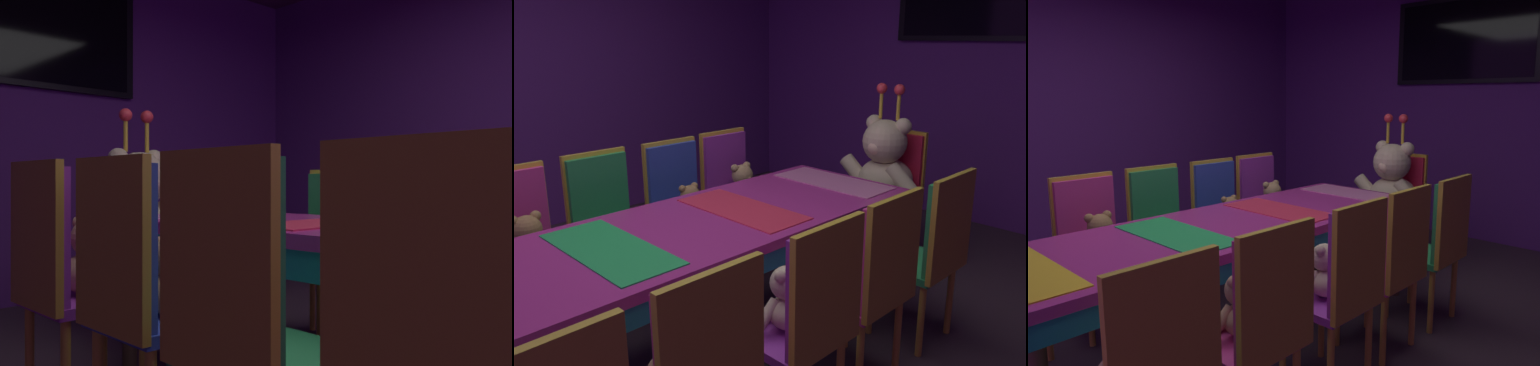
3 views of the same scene
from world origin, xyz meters
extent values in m
cube|color=#59267F|center=(0.00, 3.20, 1.40)|extent=(5.20, 0.12, 2.80)
cube|color=#B22D8C|center=(0.00, 0.00, 0.71)|extent=(0.90, 2.81, 0.05)
cube|color=teal|center=(0.00, 0.00, 0.64)|extent=(0.88, 2.75, 0.10)
cylinder|color=#4C3826|center=(0.38, 1.26, 0.34)|extent=(0.07, 0.07, 0.69)
cylinder|color=#4C3826|center=(-0.38, 1.26, 0.34)|extent=(0.07, 0.07, 0.69)
cube|color=#E52D4C|center=(0.00, 0.40, 0.74)|extent=(0.77, 0.32, 0.01)
cube|color=pink|center=(0.00, 1.19, 0.74)|extent=(0.77, 0.32, 0.01)
cube|color=#CC338C|center=(-0.87, -0.51, 0.71)|extent=(0.05, 0.38, 0.50)
cube|color=gold|center=(-0.89, -0.51, 0.71)|extent=(0.03, 0.41, 0.55)
ellipsoid|color=#9E7247|center=(-0.69, -0.51, 0.54)|extent=(0.19, 0.19, 0.15)
sphere|color=#9E7247|center=(-0.67, -0.51, 0.68)|extent=(0.15, 0.15, 0.15)
sphere|color=tan|center=(-0.62, -0.51, 0.67)|extent=(0.06, 0.06, 0.06)
sphere|color=#9E7247|center=(-0.69, -0.45, 0.74)|extent=(0.06, 0.06, 0.06)
sphere|color=#9E7247|center=(-0.69, -0.57, 0.74)|extent=(0.06, 0.06, 0.06)
cylinder|color=#9E7247|center=(-0.65, -0.41, 0.56)|extent=(0.05, 0.14, 0.13)
cube|color=#268C4C|center=(-0.71, 0.01, 0.44)|extent=(0.40, 0.40, 0.04)
cube|color=#268C4C|center=(-0.89, 0.01, 0.71)|extent=(0.05, 0.38, 0.50)
cube|color=gold|center=(-0.91, 0.01, 0.71)|extent=(0.03, 0.41, 0.55)
cube|color=#2D47B2|center=(-0.69, 0.54, 0.44)|extent=(0.40, 0.40, 0.04)
cube|color=#2D47B2|center=(-0.87, 0.54, 0.71)|extent=(0.05, 0.38, 0.50)
cube|color=gold|center=(-0.89, 0.54, 0.71)|extent=(0.03, 0.41, 0.55)
ellipsoid|color=#9E7247|center=(-0.69, 0.54, 0.53)|extent=(0.16, 0.16, 0.13)
sphere|color=#9E7247|center=(-0.67, 0.54, 0.65)|extent=(0.13, 0.13, 0.13)
sphere|color=tan|center=(-0.63, 0.54, 0.64)|extent=(0.05, 0.05, 0.05)
sphere|color=#9E7247|center=(-0.69, 0.59, 0.70)|extent=(0.05, 0.05, 0.05)
sphere|color=#9E7247|center=(-0.69, 0.49, 0.70)|extent=(0.05, 0.05, 0.05)
cylinder|color=#9E7247|center=(-0.65, 0.62, 0.54)|extent=(0.04, 0.11, 0.11)
cylinder|color=#9E7247|center=(-0.65, 0.46, 0.54)|extent=(0.04, 0.11, 0.11)
cylinder|color=#9E7247|center=(-0.58, 0.59, 0.49)|extent=(0.06, 0.12, 0.06)
cylinder|color=#9E7247|center=(-0.58, 0.50, 0.49)|extent=(0.06, 0.12, 0.06)
cube|color=purple|center=(-0.72, 1.04, 0.44)|extent=(0.40, 0.40, 0.04)
cube|color=purple|center=(-0.90, 1.04, 0.71)|extent=(0.05, 0.38, 0.50)
cube|color=gold|center=(-0.92, 1.04, 0.71)|extent=(0.03, 0.41, 0.55)
cylinder|color=gold|center=(-0.56, 1.20, 0.21)|extent=(0.04, 0.04, 0.42)
cylinder|color=gold|center=(-0.56, 0.88, 0.21)|extent=(0.04, 0.04, 0.42)
cylinder|color=gold|center=(-0.88, 1.20, 0.21)|extent=(0.04, 0.04, 0.42)
ellipsoid|color=tan|center=(-0.72, 1.04, 0.55)|extent=(0.19, 0.19, 0.16)
sphere|color=tan|center=(-0.70, 1.04, 0.68)|extent=(0.16, 0.16, 0.16)
sphere|color=tan|center=(-0.65, 1.04, 0.67)|extent=(0.06, 0.06, 0.06)
sphere|color=tan|center=(-0.72, 1.09, 0.74)|extent=(0.06, 0.06, 0.06)
sphere|color=tan|center=(-0.72, 0.98, 0.74)|extent=(0.06, 0.06, 0.06)
cylinder|color=tan|center=(-0.68, 1.13, 0.56)|extent=(0.05, 0.14, 0.13)
cylinder|color=tan|center=(-0.68, 0.94, 0.56)|extent=(0.05, 0.14, 0.13)
cylinder|color=tan|center=(-0.59, 1.09, 0.49)|extent=(0.07, 0.14, 0.07)
cylinder|color=tan|center=(-0.59, 0.98, 0.49)|extent=(0.07, 0.14, 0.07)
cube|color=purple|center=(0.70, 0.03, 0.44)|extent=(0.40, 0.40, 0.04)
cube|color=purple|center=(0.88, 0.03, 0.71)|extent=(0.05, 0.38, 0.50)
cube|color=gold|center=(0.90, 0.03, 0.71)|extent=(0.03, 0.41, 0.55)
cylinder|color=gold|center=(0.86, 0.19, 0.21)|extent=(0.04, 0.04, 0.42)
cylinder|color=gold|center=(0.54, 0.19, 0.21)|extent=(0.04, 0.04, 0.42)
ellipsoid|color=beige|center=(0.70, 0.03, 0.54)|extent=(0.18, 0.18, 0.14)
sphere|color=beige|center=(0.69, 0.03, 0.67)|extent=(0.14, 0.14, 0.14)
sphere|color=#FDDCAD|center=(0.64, 0.03, 0.66)|extent=(0.05, 0.05, 0.05)
sphere|color=beige|center=(0.70, -0.03, 0.72)|extent=(0.05, 0.05, 0.05)
sphere|color=beige|center=(0.70, 0.08, 0.72)|extent=(0.05, 0.05, 0.05)
cylinder|color=beige|center=(0.67, -0.06, 0.55)|extent=(0.05, 0.13, 0.12)
cylinder|color=beige|center=(0.67, 0.12, 0.55)|extent=(0.05, 0.13, 0.12)
cylinder|color=beige|center=(0.59, -0.02, 0.49)|extent=(0.06, 0.13, 0.06)
cylinder|color=beige|center=(0.59, 0.08, 0.49)|extent=(0.06, 0.13, 0.06)
cube|color=#CC338C|center=(0.69, 0.51, 0.44)|extent=(0.40, 0.40, 0.04)
cube|color=#CC338C|center=(0.87, 0.51, 0.71)|extent=(0.05, 0.38, 0.50)
cube|color=gold|center=(0.89, 0.51, 0.71)|extent=(0.03, 0.41, 0.55)
cylinder|color=gold|center=(0.85, 0.67, 0.21)|extent=(0.04, 0.04, 0.42)
cylinder|color=gold|center=(0.85, 0.35, 0.21)|extent=(0.04, 0.04, 0.42)
cylinder|color=gold|center=(0.53, 0.67, 0.21)|extent=(0.04, 0.04, 0.42)
cylinder|color=gold|center=(0.53, 0.35, 0.21)|extent=(0.04, 0.04, 0.42)
ellipsoid|color=tan|center=(0.69, 0.51, 0.54)|extent=(0.19, 0.19, 0.15)
sphere|color=tan|center=(0.67, 0.51, 0.68)|extent=(0.15, 0.15, 0.15)
sphere|color=tan|center=(0.62, 0.51, 0.67)|extent=(0.06, 0.06, 0.06)
sphere|color=tan|center=(0.69, 0.45, 0.74)|extent=(0.06, 0.06, 0.06)
sphere|color=tan|center=(0.69, 0.57, 0.74)|extent=(0.06, 0.06, 0.06)
cylinder|color=tan|center=(0.65, 0.42, 0.56)|extent=(0.05, 0.13, 0.13)
cylinder|color=tan|center=(0.65, 0.61, 0.56)|extent=(0.05, 0.13, 0.13)
cylinder|color=tan|center=(0.57, 0.46, 0.49)|extent=(0.07, 0.14, 0.07)
cylinder|color=tan|center=(0.57, 0.56, 0.49)|extent=(0.07, 0.14, 0.07)
cube|color=#268C4C|center=(0.70, 1.04, 0.44)|extent=(0.40, 0.40, 0.04)
cube|color=#268C4C|center=(0.88, 1.04, 0.71)|extent=(0.05, 0.38, 0.50)
cube|color=gold|center=(0.90, 1.04, 0.71)|extent=(0.03, 0.41, 0.55)
cylinder|color=gold|center=(0.86, 1.20, 0.21)|extent=(0.04, 0.04, 0.42)
cylinder|color=gold|center=(0.86, 0.88, 0.21)|extent=(0.04, 0.04, 0.42)
cylinder|color=gold|center=(0.54, 1.20, 0.21)|extent=(0.04, 0.04, 0.42)
cylinder|color=gold|center=(0.54, 0.88, 0.21)|extent=(0.04, 0.04, 0.42)
cube|color=red|center=(0.00, 1.83, 0.44)|extent=(0.40, 0.40, 0.04)
cube|color=red|center=(0.00, 2.01, 0.71)|extent=(0.38, 0.05, 0.50)
cube|color=gold|center=(0.00, 2.03, 0.71)|extent=(0.41, 0.03, 0.55)
cylinder|color=gold|center=(0.16, 1.99, 0.21)|extent=(0.04, 0.04, 0.42)
cylinder|color=gold|center=(0.16, 1.67, 0.21)|extent=(0.04, 0.04, 0.42)
cylinder|color=gold|center=(-0.16, 1.99, 0.21)|extent=(0.04, 0.04, 0.42)
cylinder|color=gold|center=(-0.16, 1.67, 0.21)|extent=(0.04, 0.04, 0.42)
ellipsoid|color=beige|center=(0.00, 1.83, 0.64)|extent=(0.40, 0.40, 0.32)
sphere|color=beige|center=(0.00, 1.79, 0.92)|extent=(0.32, 0.32, 0.32)
sphere|color=#FDDCAD|center=(0.00, 1.68, 0.90)|extent=(0.12, 0.12, 0.12)
sphere|color=beige|center=(0.12, 1.83, 1.04)|extent=(0.12, 0.12, 0.12)
sphere|color=beige|center=(-0.12, 1.83, 1.04)|extent=(0.12, 0.12, 0.12)
cylinder|color=beige|center=(0.20, 1.74, 0.67)|extent=(0.28, 0.11, 0.26)
cylinder|color=beige|center=(-0.20, 1.74, 0.67)|extent=(0.28, 0.11, 0.26)
cylinder|color=beige|center=(0.11, 1.56, 0.53)|extent=(0.30, 0.14, 0.14)
cylinder|color=beige|center=(-0.11, 1.56, 0.53)|extent=(0.30, 0.14, 0.14)
cylinder|color=gold|center=(0.07, 1.83, 1.19)|extent=(0.03, 0.03, 0.21)
sphere|color=#E5333F|center=(0.07, 1.83, 1.30)|extent=(0.08, 0.08, 0.08)
cylinder|color=gold|center=(-0.07, 1.83, 1.19)|extent=(0.03, 0.03, 0.21)
sphere|color=#E5333F|center=(-0.07, 1.83, 1.30)|extent=(0.08, 0.08, 0.08)
cube|color=black|center=(0.00, 3.11, 2.05)|extent=(1.50, 0.05, 0.87)
cube|color=black|center=(0.00, 3.08, 2.05)|extent=(1.38, 0.01, 0.78)
camera|label=1|loc=(-1.76, -1.00, 0.90)|focal=38.90mm
camera|label=2|loc=(2.05, -1.44, 1.66)|focal=36.97mm
camera|label=3|loc=(2.16, -1.81, 1.47)|focal=33.77mm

